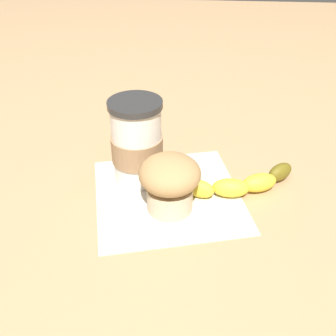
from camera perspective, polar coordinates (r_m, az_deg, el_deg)
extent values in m
plane|color=tan|center=(0.65, 0.00, -3.94)|extent=(3.00, 3.00, 0.00)
cube|color=beige|center=(0.64, 0.00, -3.88)|extent=(0.28, 0.28, 0.00)
cylinder|color=silver|center=(0.65, -4.52, 3.51)|extent=(0.08, 0.08, 0.13)
cylinder|color=#2D2D2D|center=(0.62, -4.82, 9.22)|extent=(0.09, 0.09, 0.01)
cylinder|color=#997551|center=(0.65, -4.49, 2.89)|extent=(0.09, 0.09, 0.04)
cylinder|color=beige|center=(0.61, 0.25, -4.33)|extent=(0.07, 0.07, 0.04)
ellipsoid|color=#AD8451|center=(0.58, 0.26, -0.85)|extent=(0.09, 0.09, 0.05)
ellipsoid|color=yellow|center=(0.64, 4.52, -2.72)|extent=(0.06, 0.04, 0.03)
ellipsoid|color=yellow|center=(0.64, 9.07, -2.87)|extent=(0.06, 0.03, 0.03)
ellipsoid|color=yellow|center=(0.66, 13.09, -2.08)|extent=(0.07, 0.05, 0.03)
ellipsoid|color=brown|center=(0.69, 15.94, -0.59)|extent=(0.05, 0.05, 0.03)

